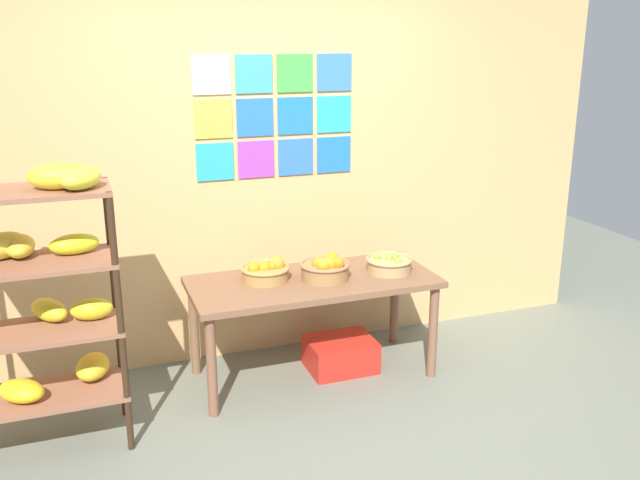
{
  "coord_description": "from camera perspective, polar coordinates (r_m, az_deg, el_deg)",
  "views": [
    {
      "loc": [
        -1.21,
        -2.87,
        2.17
      ],
      "look_at": [
        0.12,
        0.79,
        1.0
      ],
      "focal_mm": 38.79,
      "sensor_mm": 36.0,
      "label": 1
    }
  ],
  "objects": [
    {
      "name": "ground",
      "position": [
        3.8,
        2.54,
        -18.17
      ],
      "size": [
        9.04,
        9.04,
        0.0
      ],
      "primitive_type": "plane",
      "color": "slate"
    },
    {
      "name": "back_wall_with_art",
      "position": [
        4.66,
        -4.56,
        6.12
      ],
      "size": [
        5.0,
        0.07,
        2.63
      ],
      "color": "tan",
      "rests_on": "ground"
    },
    {
      "name": "banana_shelf_unit",
      "position": [
        3.85,
        -22.59,
        -3.34
      ],
      "size": [
        0.97,
        0.5,
        1.56
      ],
      "color": "#372315",
      "rests_on": "ground"
    },
    {
      "name": "display_table",
      "position": [
        4.43,
        -0.58,
        -4.19
      ],
      "size": [
        1.57,
        0.69,
        0.67
      ],
      "color": "brown",
      "rests_on": "ground"
    },
    {
      "name": "fruit_basket_back_right",
      "position": [
        4.37,
        0.47,
        -2.35
      ],
      "size": [
        0.32,
        0.32,
        0.16
      ],
      "color": "olive",
      "rests_on": "display_table"
    },
    {
      "name": "fruit_basket_left",
      "position": [
        4.37,
        -4.48,
        -2.59
      ],
      "size": [
        0.31,
        0.31,
        0.15
      ],
      "color": "#A57D42",
      "rests_on": "display_table"
    },
    {
      "name": "fruit_basket_centre",
      "position": [
        4.54,
        5.73,
        -1.94
      ],
      "size": [
        0.31,
        0.31,
        0.12
      ],
      "color": "tan",
      "rests_on": "display_table"
    },
    {
      "name": "produce_crate_under_table",
      "position": [
        4.7,
        1.7,
        -9.38
      ],
      "size": [
        0.44,
        0.35,
        0.21
      ],
      "primitive_type": "cube",
      "color": "red",
      "rests_on": "ground"
    }
  ]
}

